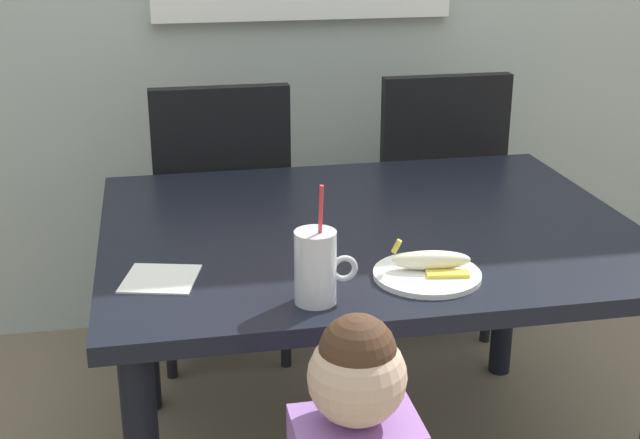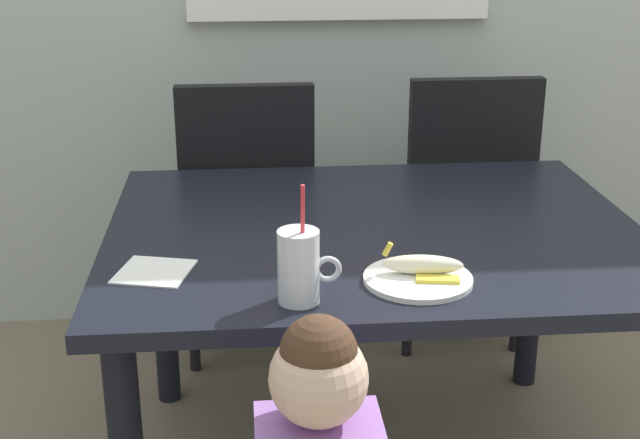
% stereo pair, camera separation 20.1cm
% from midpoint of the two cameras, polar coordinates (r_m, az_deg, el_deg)
% --- Properties ---
extents(dining_table, '(1.31, 1.04, 0.72)m').
position_cam_midpoint_polar(dining_table, '(2.18, 0.55, -2.61)').
color(dining_table, black).
rests_on(dining_table, ground).
extents(dining_chair_left, '(0.44, 0.45, 0.96)m').
position_cam_midpoint_polar(dining_chair_left, '(2.85, -8.50, 0.75)').
color(dining_chair_left, black).
rests_on(dining_chair_left, ground).
extents(dining_chair_right, '(0.44, 0.44, 0.96)m').
position_cam_midpoint_polar(dining_chair_right, '(3.00, 5.37, 1.87)').
color(dining_chair_right, black).
rests_on(dining_chair_right, ground).
extents(milk_cup, '(0.13, 0.08, 0.25)m').
position_cam_midpoint_polar(milk_cup, '(1.72, -3.61, -3.45)').
color(milk_cup, silver).
rests_on(milk_cup, dining_table).
extents(snack_plate, '(0.23, 0.23, 0.01)m').
position_cam_midpoint_polar(snack_plate, '(1.85, 3.94, -3.68)').
color(snack_plate, white).
rests_on(snack_plate, dining_table).
extents(peeled_banana, '(0.17, 0.12, 0.07)m').
position_cam_midpoint_polar(peeled_banana, '(1.86, 4.29, -2.78)').
color(peeled_banana, '#F4EAC6').
rests_on(peeled_banana, snack_plate).
extents(paper_napkin, '(0.18, 0.18, 0.00)m').
position_cam_midpoint_polar(paper_napkin, '(1.89, -13.41, -3.85)').
color(paper_napkin, white).
rests_on(paper_napkin, dining_table).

